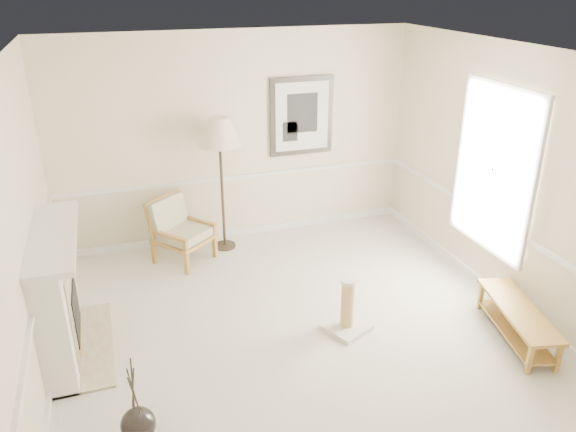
{
  "coord_description": "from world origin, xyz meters",
  "views": [
    {
      "loc": [
        -1.69,
        -4.6,
        3.57
      ],
      "look_at": [
        0.07,
        0.7,
        1.13
      ],
      "focal_mm": 35.0,
      "sensor_mm": 36.0,
      "label": 1
    }
  ],
  "objects_px": {
    "floor_vase": "(138,425)",
    "bench": "(517,318)",
    "floor_lamp": "(219,135)",
    "scratching_post": "(347,314)",
    "armchair": "(178,227)"
  },
  "relations": [
    {
      "from": "scratching_post",
      "to": "floor_lamp",
      "type": "bearing_deg",
      "value": 108.99
    },
    {
      "from": "armchair",
      "to": "bench",
      "type": "height_order",
      "value": "armchair"
    },
    {
      "from": "bench",
      "to": "scratching_post",
      "type": "relative_size",
      "value": 2.14
    },
    {
      "from": "armchair",
      "to": "floor_lamp",
      "type": "distance_m",
      "value": 1.33
    },
    {
      "from": "armchair",
      "to": "floor_lamp",
      "type": "xyz_separation_m",
      "value": [
        0.65,
        0.14,
        1.16
      ]
    },
    {
      "from": "floor_lamp",
      "to": "scratching_post",
      "type": "height_order",
      "value": "floor_lamp"
    },
    {
      "from": "floor_vase",
      "to": "floor_lamp",
      "type": "bearing_deg",
      "value": 66.14
    },
    {
      "from": "floor_vase",
      "to": "bench",
      "type": "relative_size",
      "value": 0.64
    },
    {
      "from": "armchair",
      "to": "scratching_post",
      "type": "distance_m",
      "value": 2.68
    },
    {
      "from": "armchair",
      "to": "floor_vase",
      "type": "bearing_deg",
      "value": -143.76
    },
    {
      "from": "armchair",
      "to": "floor_lamp",
      "type": "bearing_deg",
      "value": -26.95
    },
    {
      "from": "floor_vase",
      "to": "bench",
      "type": "distance_m",
      "value": 3.9
    },
    {
      "from": "armchair",
      "to": "scratching_post",
      "type": "relative_size",
      "value": 1.53
    },
    {
      "from": "armchair",
      "to": "bench",
      "type": "distance_m",
      "value": 4.27
    },
    {
      "from": "floor_vase",
      "to": "armchair",
      "type": "relative_size",
      "value": 0.9
    }
  ]
}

